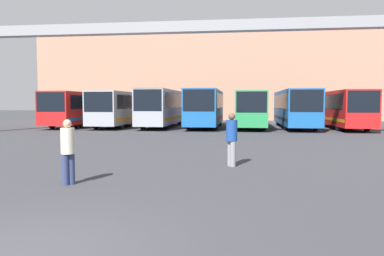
# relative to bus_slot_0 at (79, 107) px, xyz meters

# --- Properties ---
(building_backdrop) EXTENTS (47.58, 12.00, 11.12)m
(building_backdrop) POSITION_rel_bus_slot_0_xyz_m (11.77, 19.98, 3.74)
(building_backdrop) COLOR tan
(building_backdrop) RESTS_ON ground
(overhead_gantry) EXTENTS (33.21, 0.80, 7.54)m
(overhead_gantry) POSITION_rel_bus_slot_0_xyz_m (11.77, -8.24, 4.58)
(overhead_gantry) COLOR gray
(overhead_gantry) RESTS_ON ground
(bus_slot_0) EXTENTS (2.62, 10.48, 3.15)m
(bus_slot_0) POSITION_rel_bus_slot_0_xyz_m (0.00, 0.00, 0.00)
(bus_slot_0) COLOR red
(bus_slot_0) RESTS_ON ground
(bus_slot_1) EXTENTS (2.56, 10.02, 3.16)m
(bus_slot_1) POSITION_rel_bus_slot_0_xyz_m (3.92, -0.23, 0.00)
(bus_slot_1) COLOR #999EA5
(bus_slot_1) RESTS_ON ground
(bus_slot_2) EXTENTS (2.44, 11.08, 3.32)m
(bus_slot_2) POSITION_rel_bus_slot_0_xyz_m (7.85, 0.30, 0.10)
(bus_slot_2) COLOR #999EA5
(bus_slot_2) RESTS_ON ground
(bus_slot_3) EXTENTS (2.63, 11.15, 3.30)m
(bus_slot_3) POSITION_rel_bus_slot_0_xyz_m (11.77, 0.34, 0.08)
(bus_slot_3) COLOR #1959A5
(bus_slot_3) RESTS_ON ground
(bus_slot_4) EXTENTS (2.47, 10.84, 3.13)m
(bus_slot_4) POSITION_rel_bus_slot_0_xyz_m (15.70, 0.18, -0.01)
(bus_slot_4) COLOR #268C4C
(bus_slot_4) RESTS_ON ground
(bus_slot_5) EXTENTS (2.59, 11.77, 3.25)m
(bus_slot_5) POSITION_rel_bus_slot_0_xyz_m (19.62, 0.64, 0.06)
(bus_slot_5) COLOR #1959A5
(bus_slot_5) RESTS_ON ground
(bus_slot_6) EXTENTS (2.44, 11.19, 3.17)m
(bus_slot_6) POSITION_rel_bus_slot_0_xyz_m (23.54, 0.36, 0.01)
(bus_slot_6) COLOR red
(bus_slot_6) RESTS_ON ground
(pedestrian_near_right) EXTENTS (0.36, 0.36, 1.75)m
(pedestrian_near_right) POSITION_rel_bus_slot_0_xyz_m (10.35, -23.71, -0.89)
(pedestrian_near_right) COLOR navy
(pedestrian_near_right) RESTS_ON ground
(pedestrian_mid_right) EXTENTS (0.38, 0.38, 1.84)m
(pedestrian_mid_right) POSITION_rel_bus_slot_0_xyz_m (14.60, -20.21, -0.84)
(pedestrian_mid_right) COLOR gray
(pedestrian_mid_right) RESTS_ON ground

